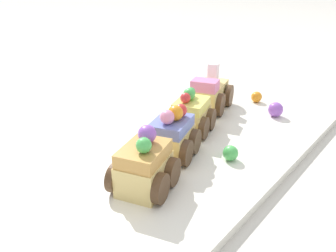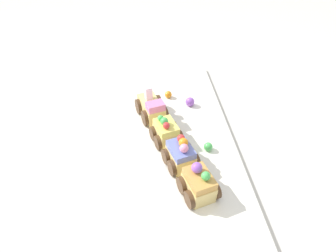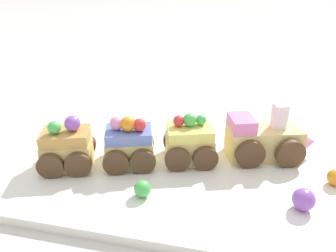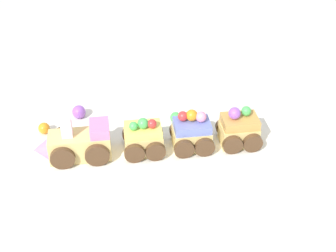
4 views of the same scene
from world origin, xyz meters
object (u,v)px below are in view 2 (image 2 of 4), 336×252
(gumball_green, at_px, (208,147))
(cake_car_caramel, at_px, (199,184))
(cake_car_lemon, at_px, (166,132))
(gumball_orange, at_px, (168,95))
(cake_train_locomotive, at_px, (150,107))
(gumball_purple, at_px, (190,102))
(cake_car_blueberry, at_px, (181,155))

(gumball_green, bearing_deg, cake_car_caramel, 159.93)
(cake_car_lemon, xyz_separation_m, gumball_orange, (0.19, -0.02, -0.02))
(cake_train_locomotive, xyz_separation_m, gumball_green, (-0.15, -0.13, -0.01))
(gumball_purple, bearing_deg, cake_train_locomotive, 107.03)
(gumball_orange, bearing_deg, cake_train_locomotive, 146.10)
(cake_car_lemon, relative_size, gumball_purple, 3.34)
(cake_train_locomotive, xyz_separation_m, gumball_purple, (0.03, -0.11, -0.01))
(gumball_purple, xyz_separation_m, gumball_green, (-0.18, -0.02, -0.00))
(cake_car_lemon, bearing_deg, gumball_orange, -23.86)
(cake_train_locomotive, bearing_deg, gumball_purple, -90.92)
(cake_train_locomotive, distance_m, gumball_green, 0.20)
(cake_train_locomotive, distance_m, cake_car_blueberry, 0.19)
(cake_car_blueberry, distance_m, gumball_orange, 0.27)
(cake_train_locomotive, distance_m, cake_car_lemon, 0.11)
(gumball_purple, bearing_deg, cake_car_caramel, 175.05)
(gumball_orange, bearing_deg, cake_car_lemon, 174.09)
(cake_car_blueberry, distance_m, gumball_green, 0.08)
(gumball_orange, relative_size, gumball_green, 1.02)
(cake_car_lemon, distance_m, gumball_orange, 0.19)
(cake_train_locomotive, xyz_separation_m, gumball_orange, (0.08, -0.05, -0.01))
(cake_car_blueberry, relative_size, gumball_green, 4.16)
(cake_car_lemon, xyz_separation_m, gumball_purple, (0.14, -0.08, -0.01))
(cake_car_blueberry, bearing_deg, cake_car_caramel, 179.82)
(cake_car_lemon, xyz_separation_m, cake_car_blueberry, (-0.08, -0.03, 0.00))
(cake_car_blueberry, xyz_separation_m, gumball_purple, (0.22, -0.05, -0.01))
(cake_train_locomotive, relative_size, cake_car_caramel, 1.58)
(cake_car_blueberry, bearing_deg, gumball_purple, -31.04)
(cake_train_locomotive, bearing_deg, cake_car_blueberry, -179.89)
(cake_car_blueberry, bearing_deg, gumball_orange, -16.49)
(cake_car_lemon, bearing_deg, cake_car_blueberry, -179.55)
(cake_train_locomotive, distance_m, gumball_purple, 0.12)
(cake_train_locomotive, height_order, gumball_purple, cake_train_locomotive)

